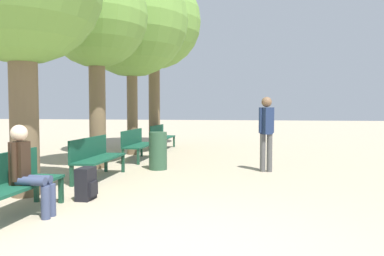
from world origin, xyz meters
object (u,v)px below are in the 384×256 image
tree_row_3 (154,23)px  backpack (86,184)px  bench_row_1 (95,155)px  bench_row_2 (137,143)px  person_seated (28,168)px  pedestrian_near (266,129)px  tree_row_1 (96,18)px  tree_row_2 (132,21)px  bench_row_0 (8,181)px  bench_row_3 (161,135)px  trash_bin (158,151)px

tree_row_3 → backpack: size_ratio=12.69×
bench_row_1 → bench_row_2: size_ratio=1.00×
person_seated → pedestrian_near: size_ratio=0.72×
tree_row_1 → bench_row_1: bearing=-68.7°
bench_row_2 → tree_row_3: bearing=97.7°
tree_row_2 → backpack: tree_row_2 is taller
bench_row_1 → person_seated: size_ratio=1.40×
bench_row_0 → backpack: (0.57, 1.05, -0.23)m
bench_row_3 → pedestrian_near: 5.31m
tree_row_1 → tree_row_2: 2.65m
bench_row_0 → trash_bin: bearing=76.5°
bench_row_2 → tree_row_2: bearing=113.1°
bench_row_2 → trash_bin: trash_bin is taller
tree_row_2 → trash_bin: 4.70m
bench_row_0 → person_seated: (0.23, 0.08, 0.16)m
bench_row_0 → bench_row_2: same height
bench_row_1 → tree_row_1: bearing=111.3°
bench_row_1 → trash_bin: size_ratio=1.95×
bench_row_0 → pedestrian_near: size_ratio=1.01×
bench_row_3 → tree_row_3: bearing=115.5°
tree_row_2 → tree_row_3: (0.00, 2.58, 0.51)m
bench_row_3 → tree_row_1: tree_row_1 is taller
bench_row_3 → trash_bin: trash_bin is taller
person_seated → tree_row_2: bearing=96.4°
bench_row_1 → bench_row_3: (0.00, 5.42, 0.00)m
bench_row_1 → person_seated: bearing=-85.1°
bench_row_0 → tree_row_1: size_ratio=0.35×
bench_row_2 → trash_bin: (0.96, -1.42, -0.05)m
bench_row_1 → tree_row_2: 5.31m
bench_row_3 → tree_row_2: (-0.51, -1.51, 3.57)m
bench_row_2 → pedestrian_near: size_ratio=1.01×
bench_row_3 → tree_row_2: 3.91m
person_seated → backpack: size_ratio=2.41×
bench_row_1 → person_seated: (0.23, -2.63, 0.16)m
bench_row_2 → tree_row_2: 3.80m
trash_bin → bench_row_3: bearing=103.1°
bench_row_2 → tree_row_3: tree_row_3 is taller
bench_row_1 → pedestrian_near: (3.41, 1.38, 0.47)m
bench_row_0 → tree_row_2: 7.53m
bench_row_2 → tree_row_1: size_ratio=0.35×
bench_row_2 → backpack: bearing=-82.5°
bench_row_3 → backpack: size_ratio=3.38×
tree_row_3 → trash_bin: size_ratio=7.31×
tree_row_2 → pedestrian_near: tree_row_2 is taller
bench_row_3 → bench_row_1: bearing=-90.0°
backpack → bench_row_0: bearing=-118.6°
bench_row_0 → backpack: bearing=61.4°
tree_row_2 → trash_bin: (1.47, -2.62, -3.61)m
trash_bin → bench_row_1: bearing=-126.7°
bench_row_0 → backpack: 1.22m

